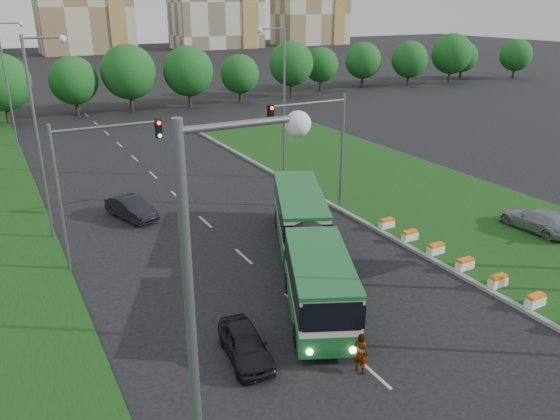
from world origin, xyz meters
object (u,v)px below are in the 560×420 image
car_left_far (131,208)px  pedestrian (361,353)px  car_median (538,220)px  shopping_trolley (335,346)px  traffic_mast_median (323,136)px  traffic_mast_left (89,171)px  car_left_near (245,344)px  articulated_bus (301,243)px

car_left_far → pedestrian: 20.99m
car_median → shopping_trolley: car_median is taller
traffic_mast_median → traffic_mast_left: bearing=-176.2°
car_left_near → car_median: car_median is taller
pedestrian → shopping_trolley: size_ratio=2.87×
pedestrian → traffic_mast_median: bearing=-48.4°
car_median → pedestrian: bearing=17.0°
traffic_mast_median → car_median: size_ratio=1.64×
shopping_trolley → car_left_far: bearing=104.9°
articulated_bus → shopping_trolley: bearing=-84.9°
car_left_near → car_left_far: (-0.09, 17.70, 0.06)m
traffic_mast_left → shopping_trolley: size_ratio=13.18×
traffic_mast_left → pedestrian: (6.97, -14.68, -4.48)m
articulated_bus → car_left_far: articulated_bus is taller
car_median → pedestrian: (-18.15, -6.00, 0.01)m
shopping_trolley → car_median: bearing=18.3°
pedestrian → shopping_trolley: bearing=-14.9°
traffic_mast_median → shopping_trolley: traffic_mast_median is taller
car_median → car_left_far: bearing=-35.2°
traffic_mast_left → car_left_near: 13.07m
traffic_mast_left → car_median: 26.95m
traffic_mast_left → car_left_far: 8.25m
shopping_trolley → articulated_bus: bearing=74.9°
traffic_mast_left → pedestrian: bearing=-64.6°
articulated_bus → car_median: bearing=15.9°
car_left_near → car_median: size_ratio=0.79×
car_left_far → car_median: (21.81, -14.66, 0.14)m
car_left_near → shopping_trolley: 3.72m
car_left_near → shopping_trolley: bearing=-15.1°
traffic_mast_median → articulated_bus: 9.99m
traffic_mast_left → car_left_near: (3.39, -11.71, -4.69)m
car_left_near → shopping_trolley: (3.42, -1.44, -0.36)m
traffic_mast_left → shopping_trolley: (6.81, -13.15, -5.05)m
traffic_mast_median → car_median: bearing=-44.2°
car_left_near → car_median: 21.93m
articulated_bus → car_median: size_ratio=3.41×
car_left_far → car_median: bearing=-52.1°
traffic_mast_median → pedestrian: 18.24m
traffic_mast_left → car_left_near: traffic_mast_left is taller
pedestrian → shopping_trolley: pedestrian is taller
articulated_bus → pedestrian: bearing=-80.6°
pedestrian → traffic_mast_left: bearing=4.6°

